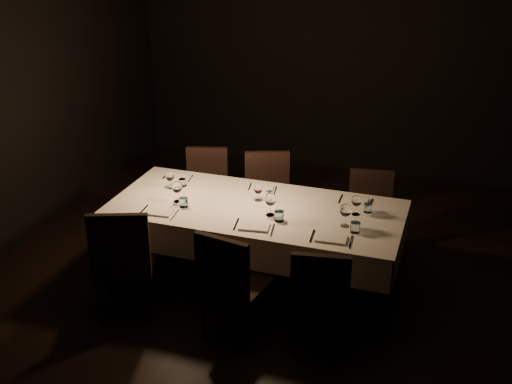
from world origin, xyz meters
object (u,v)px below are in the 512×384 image
(chair_far_center, at_px, (268,195))
(chair_far_left, at_px, (207,186))
(chair_near_right, at_px, (320,295))
(chair_far_right, at_px, (370,211))
(dining_table, at_px, (256,214))
(chair_near_center, at_px, (230,281))
(chair_near_left, at_px, (123,258))

(chair_far_center, bearing_deg, chair_far_left, 156.31)
(chair_near_right, distance_m, chair_far_center, 1.83)
(chair_far_left, bearing_deg, chair_far_center, -19.14)
(chair_near_right, xyz_separation_m, chair_far_left, (-1.58, 1.62, -0.01))
(chair_far_center, distance_m, chair_far_right, 1.02)
(dining_table, distance_m, chair_near_right, 1.11)
(dining_table, bearing_deg, chair_far_center, 100.46)
(chair_far_right, bearing_deg, dining_table, -146.60)
(dining_table, relative_size, chair_far_right, 2.92)
(chair_near_center, distance_m, chair_near_right, 0.69)
(chair_near_right, bearing_deg, chair_far_right, -103.34)
(chair_far_center, bearing_deg, chair_far_right, -20.32)
(dining_table, relative_size, chair_far_center, 2.72)
(dining_table, height_order, chair_near_center, chair_near_center)
(chair_near_left, height_order, chair_near_right, chair_near_left)
(chair_far_left, bearing_deg, chair_near_left, -107.42)
(chair_near_left, height_order, chair_near_center, chair_near_left)
(chair_near_center, height_order, chair_near_right, chair_near_center)
(chair_near_left, height_order, chair_far_left, chair_near_left)
(chair_near_left, distance_m, chair_far_center, 1.76)
(chair_far_right, bearing_deg, chair_near_left, -146.35)
(chair_near_center, xyz_separation_m, chair_far_left, (-0.89, 1.68, -0.03))
(dining_table, height_order, chair_far_center, chair_far_center)
(chair_near_left, xyz_separation_m, chair_far_left, (0.04, 1.65, -0.05))
(chair_near_center, xyz_separation_m, chair_far_right, (0.80, 1.65, -0.04))
(chair_near_right, xyz_separation_m, chair_far_center, (-0.91, 1.58, 0.01))
(chair_near_right, height_order, chair_far_right, chair_near_right)
(chair_near_left, bearing_deg, dining_table, -157.80)
(dining_table, distance_m, chair_far_left, 1.19)
(dining_table, relative_size, chair_near_left, 2.55)
(chair_near_center, distance_m, chair_far_right, 1.83)
(chair_near_right, bearing_deg, dining_table, -55.19)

